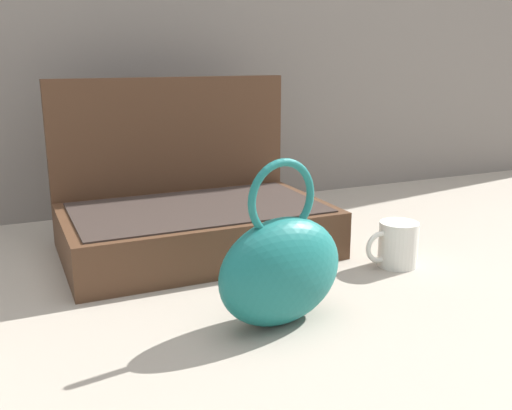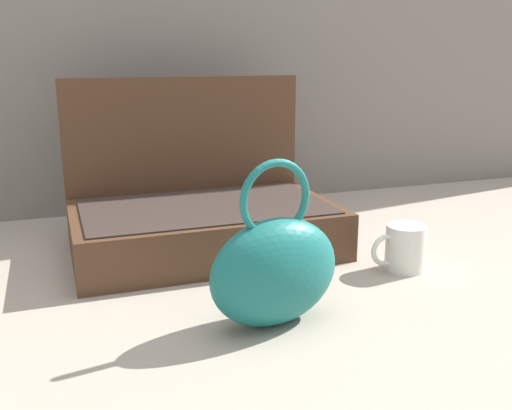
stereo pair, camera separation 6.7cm
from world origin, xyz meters
name	(u,v)px [view 1 (the left image)]	position (x,y,z in m)	size (l,w,h in m)	color
ground_plane	(266,283)	(0.00, 0.00, 0.00)	(6.00, 6.00, 0.00)	#9E9384
open_suitcase	(192,213)	(-0.06, 0.23, 0.07)	(0.50, 0.32, 0.33)	#4C301E
teal_pouch_handbag	(281,268)	(-0.04, -0.14, 0.08)	(0.21, 0.13, 0.24)	#196B66
coffee_mug	(397,244)	(0.25, -0.02, 0.04)	(0.10, 0.07, 0.08)	silver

